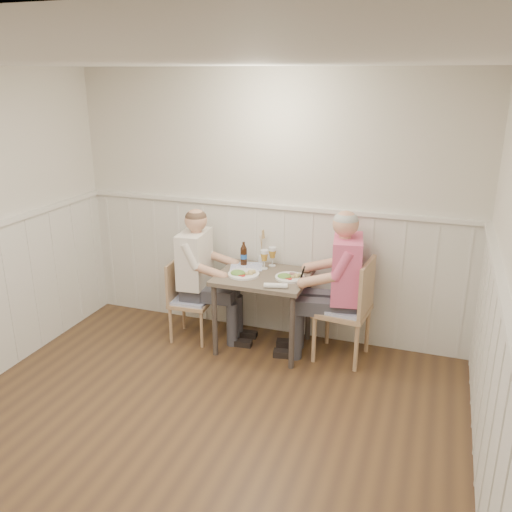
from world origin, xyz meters
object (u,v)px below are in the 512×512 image
(beer_bottle, at_px, (244,255))
(grass_vase, at_px, (261,247))
(chair_left, at_px, (187,297))
(dining_table, at_px, (263,285))
(diner_cream, at_px, (199,284))
(man_in_pink, at_px, (340,297))
(chair_right, at_px, (349,306))

(beer_bottle, height_order, grass_vase, grass_vase)
(beer_bottle, bearing_deg, chair_left, -153.56)
(dining_table, bearing_deg, beer_bottle, 143.60)
(grass_vase, bearing_deg, beer_bottle, -140.12)
(chair_left, height_order, diner_cream, diner_cream)
(man_in_pink, xyz_separation_m, beer_bottle, (-0.99, 0.14, 0.25))
(dining_table, bearing_deg, chair_right, 3.34)
(man_in_pink, height_order, beer_bottle, man_in_pink)
(dining_table, xyz_separation_m, beer_bottle, (-0.27, 0.20, 0.21))
(man_in_pink, bearing_deg, chair_right, -4.62)
(beer_bottle, bearing_deg, grass_vase, 39.88)
(chair_left, bearing_deg, dining_table, 4.21)
(beer_bottle, relative_size, grass_vase, 0.65)
(chair_left, xyz_separation_m, man_in_pink, (1.50, 0.11, 0.17))
(man_in_pink, distance_m, diner_cream, 1.39)
(chair_right, bearing_deg, diner_cream, -178.34)
(man_in_pink, bearing_deg, grass_vase, 163.39)
(man_in_pink, bearing_deg, dining_table, -175.70)
(diner_cream, bearing_deg, dining_table, -0.39)
(dining_table, relative_size, chair_left, 1.05)
(chair_left, xyz_separation_m, beer_bottle, (0.51, 0.25, 0.42))
(grass_vase, bearing_deg, chair_left, -150.39)
(chair_left, distance_m, man_in_pink, 1.52)
(chair_right, height_order, diner_cream, diner_cream)
(man_in_pink, height_order, diner_cream, man_in_pink)
(diner_cream, bearing_deg, beer_bottle, 25.80)
(man_in_pink, height_order, grass_vase, man_in_pink)
(chair_right, xyz_separation_m, beer_bottle, (-1.08, 0.15, 0.32))
(chair_right, relative_size, beer_bottle, 4.16)
(dining_table, relative_size, man_in_pink, 0.59)
(diner_cream, bearing_deg, man_in_pink, 2.06)
(dining_table, distance_m, diner_cream, 0.67)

